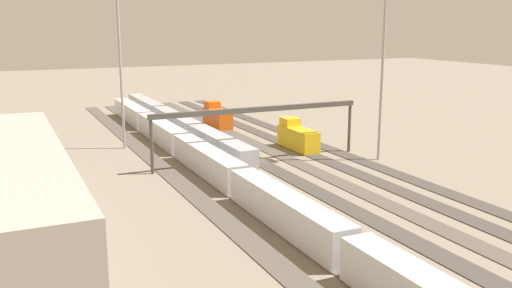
{
  "coord_description": "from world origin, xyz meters",
  "views": [
    {
      "loc": [
        -77.96,
        36.66,
        21.63
      ],
      "look_at": [
        1.43,
        -0.37,
        2.5
      ],
      "focal_mm": 39.14,
      "sensor_mm": 36.0,
      "label": 1
    }
  ],
  "objects_px": {
    "light_mast_0": "(384,30)",
    "light_mast_1": "(119,44)",
    "train_on_track_2": "(217,117)",
    "train_on_track_4": "(176,123)",
    "train_on_track_5": "(207,161)",
    "signal_gantry": "(258,114)",
    "train_on_track_1": "(297,137)"
  },
  "relations": [
    {
      "from": "train_on_track_4",
      "to": "light_mast_1",
      "type": "height_order",
      "value": "light_mast_1"
    },
    {
      "from": "train_on_track_1",
      "to": "light_mast_1",
      "type": "bearing_deg",
      "value": 63.89
    },
    {
      "from": "signal_gantry",
      "to": "train_on_track_2",
      "type": "bearing_deg",
      "value": -9.14
    },
    {
      "from": "train_on_track_4",
      "to": "light_mast_0",
      "type": "bearing_deg",
      "value": -146.43
    },
    {
      "from": "signal_gantry",
      "to": "train_on_track_5",
      "type": "bearing_deg",
      "value": 110.57
    },
    {
      "from": "light_mast_1",
      "to": "signal_gantry",
      "type": "height_order",
      "value": "light_mast_1"
    },
    {
      "from": "train_on_track_1",
      "to": "train_on_track_4",
      "type": "bearing_deg",
      "value": 33.61
    },
    {
      "from": "train_on_track_4",
      "to": "signal_gantry",
      "type": "distance_m",
      "value": 28.94
    },
    {
      "from": "train_on_track_4",
      "to": "train_on_track_1",
      "type": "height_order",
      "value": "train_on_track_1"
    },
    {
      "from": "train_on_track_5",
      "to": "train_on_track_4",
      "type": "distance_m",
      "value": 32.09
    },
    {
      "from": "train_on_track_2",
      "to": "light_mast_1",
      "type": "xyz_separation_m",
      "value": [
        -12.37,
        22.2,
        15.93
      ]
    },
    {
      "from": "train_on_track_2",
      "to": "train_on_track_5",
      "type": "relative_size",
      "value": 0.08
    },
    {
      "from": "train_on_track_5",
      "to": "signal_gantry",
      "type": "height_order",
      "value": "signal_gantry"
    },
    {
      "from": "light_mast_1",
      "to": "signal_gantry",
      "type": "xyz_separation_m",
      "value": [
        -18.71,
        -17.2,
        -10.43
      ]
    },
    {
      "from": "train_on_track_5",
      "to": "light_mast_1",
      "type": "xyz_separation_m",
      "value": [
        22.46,
        7.2,
        16.07
      ]
    },
    {
      "from": "train_on_track_4",
      "to": "light_mast_1",
      "type": "distance_m",
      "value": 22.19
    },
    {
      "from": "train_on_track_2",
      "to": "train_on_track_4",
      "type": "height_order",
      "value": "train_on_track_2"
    },
    {
      "from": "train_on_track_5",
      "to": "light_mast_1",
      "type": "relative_size",
      "value": 4.19
    },
    {
      "from": "light_mast_0",
      "to": "signal_gantry",
      "type": "distance_m",
      "value": 23.21
    },
    {
      "from": "train_on_track_5",
      "to": "signal_gantry",
      "type": "relative_size",
      "value": 3.42
    },
    {
      "from": "light_mast_0",
      "to": "light_mast_1",
      "type": "xyz_separation_m",
      "value": [
        25.6,
        35.31,
        -2.33
      ]
    },
    {
      "from": "train_on_track_1",
      "to": "light_mast_0",
      "type": "bearing_deg",
      "value": -146.52
    },
    {
      "from": "train_on_track_5",
      "to": "train_on_track_2",
      "type": "bearing_deg",
      "value": -23.3
    },
    {
      "from": "train_on_track_4",
      "to": "train_on_track_1",
      "type": "bearing_deg",
      "value": -146.39
    },
    {
      "from": "train_on_track_1",
      "to": "signal_gantry",
      "type": "height_order",
      "value": "signal_gantry"
    },
    {
      "from": "train_on_track_2",
      "to": "light_mast_0",
      "type": "relative_size",
      "value": 0.3
    },
    {
      "from": "train_on_track_4",
      "to": "train_on_track_2",
      "type": "bearing_deg",
      "value": -72.56
    },
    {
      "from": "train_on_track_5",
      "to": "light_mast_0",
      "type": "height_order",
      "value": "light_mast_0"
    },
    {
      "from": "train_on_track_2",
      "to": "train_on_track_4",
      "type": "distance_m",
      "value": 10.48
    },
    {
      "from": "train_on_track_4",
      "to": "train_on_track_1",
      "type": "relative_size",
      "value": 7.14
    },
    {
      "from": "train_on_track_2",
      "to": "train_on_track_5",
      "type": "distance_m",
      "value": 37.93
    },
    {
      "from": "light_mast_0",
      "to": "signal_gantry",
      "type": "relative_size",
      "value": 0.94
    }
  ]
}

